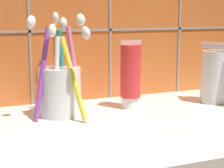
% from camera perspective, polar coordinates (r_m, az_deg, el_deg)
% --- Properties ---
extents(sink_counter, '(0.69, 0.38, 0.02)m').
position_cam_1_polar(sink_counter, '(0.67, 4.20, -6.44)').
color(sink_counter, silver).
rests_on(sink_counter, ground).
extents(tile_wall_backsplash, '(0.79, 0.02, 0.45)m').
position_cam_1_polar(tile_wall_backsplash, '(0.81, -1.63, 12.04)').
color(tile_wall_backsplash, '#C6662D').
rests_on(tile_wall_backsplash, ground).
extents(toothbrush_cup, '(0.12, 0.15, 0.19)m').
position_cam_1_polar(toothbrush_cup, '(0.69, -7.93, -0.36)').
color(toothbrush_cup, silver).
rests_on(toothbrush_cup, sink_counter).
extents(toothpaste_tube, '(0.04, 0.04, 0.13)m').
position_cam_1_polar(toothpaste_tube, '(0.73, 2.84, 1.36)').
color(toothpaste_tube, white).
rests_on(toothpaste_tube, sink_counter).
extents(sink_faucet, '(0.06, 0.10, 0.13)m').
position_cam_1_polar(sink_faucet, '(0.81, 15.65, 1.39)').
color(sink_faucet, silver).
rests_on(sink_faucet, sink_counter).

